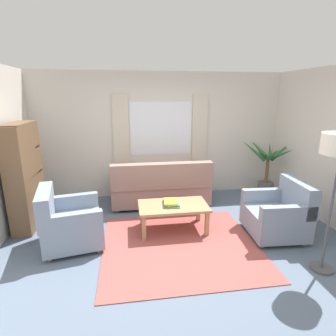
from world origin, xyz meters
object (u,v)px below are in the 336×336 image
coffee_table (173,208)px  armchair_left (68,223)px  armchair_right (279,214)px  bookshelf (27,173)px  couch (161,187)px  potted_plant (267,169)px  book_stack_on_table (171,203)px

coffee_table → armchair_left: bearing=-172.1°
armchair_right → bookshelf: bookshelf is taller
armchair_left → bookshelf: 1.21m
armchair_right → coffee_table: armchair_right is taller
couch → armchair_right: bearing=138.2°
armchair_right → bookshelf: (-3.92, 0.97, 0.55)m
armchair_right → bookshelf: 4.08m
couch → bookshelf: bookshelf is taller
bookshelf → coffee_table: bearing=76.3°
potted_plant → bookshelf: (-4.55, -0.64, 0.28)m
coffee_table → armchair_right: bearing=-14.2°
armchair_left → armchair_right: size_ratio=1.10×
armchair_right → potted_plant: size_ratio=0.71×
couch → potted_plant: potted_plant is taller
couch → armchair_right: (1.66, -1.48, -0.01)m
bookshelf → book_stack_on_table: bearing=76.4°
couch → armchair_left: size_ratio=1.94×
armchair_right → book_stack_on_table: size_ratio=2.49×
coffee_table → book_stack_on_table: (-0.03, 0.01, 0.09)m
armchair_right → coffee_table: (-1.59, 0.40, 0.03)m
potted_plant → bookshelf: 4.61m
couch → coffee_table: bearing=93.5°
book_stack_on_table → bookshelf: (-2.29, 0.56, 0.43)m
armchair_left → potted_plant: (3.81, 1.43, 0.27)m
bookshelf → armchair_left: bearing=43.6°
couch → armchair_left: 1.99m
armchair_left → coffee_table: armchair_left is taller
book_stack_on_table → couch: bearing=91.8°
couch → armchair_right: couch is taller
couch → potted_plant: bearing=-176.7°
armchair_left → coffee_table: (1.58, 0.22, 0.03)m
book_stack_on_table → bookshelf: size_ratio=0.21×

